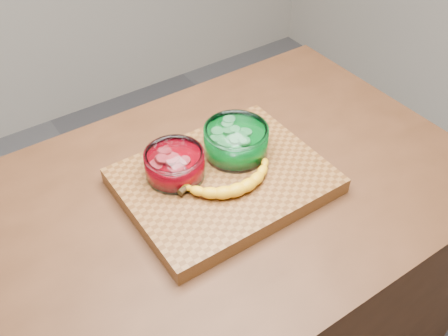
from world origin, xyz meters
TOP-DOWN VIEW (x-y plane):
  - counter at (0.00, 0.00)m, footprint 1.20×0.80m
  - cutting_board at (0.00, 0.00)m, footprint 0.45×0.35m
  - bowl_red at (-0.09, 0.06)m, footprint 0.13×0.13m
  - bowl_green at (0.07, 0.05)m, footprint 0.15×0.15m
  - banana at (-0.00, -0.04)m, footprint 0.24×0.13m

SIDE VIEW (x-z plane):
  - counter at x=0.00m, z-range 0.00..0.90m
  - cutting_board at x=0.00m, z-range 0.90..0.94m
  - banana at x=0.00m, z-range 0.94..0.97m
  - bowl_red at x=-0.09m, z-range 0.94..1.00m
  - bowl_green at x=0.07m, z-range 0.94..1.01m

